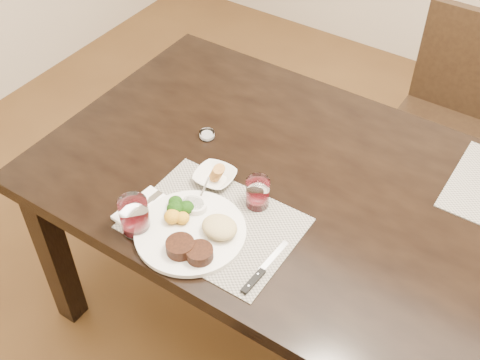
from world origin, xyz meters
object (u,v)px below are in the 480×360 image
Objects in this scene: wine_glass_near at (258,194)px; cracker_bowl at (215,177)px; steak_knife at (258,275)px; dinner_plate at (194,232)px; chair_far at (451,111)px.

cracker_bowl is at bearing 175.72° from wine_glass_near.
cracker_bowl reaches higher than steak_knife.
dinner_plate is 3.33× the size of wine_glass_near.
cracker_bowl is at bearing -111.32° from chair_far.
wine_glass_near is at bearing -4.28° from cracker_bowl.
wine_glass_near reaches higher than steak_knife.
chair_far reaches higher than steak_knife.
chair_far is 1.35m from dinner_plate.
wine_glass_near is at bearing 53.79° from dinner_plate.
chair_far is at bearing 68.68° from cracker_bowl.
chair_far reaches higher than cracker_bowl.
cracker_bowl is at bearing 145.75° from steak_knife.
dinner_plate is 0.22m from cracker_bowl.
wine_glass_near is at bearing -103.52° from chair_far.
steak_knife is at bearing -18.79° from dinner_plate.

